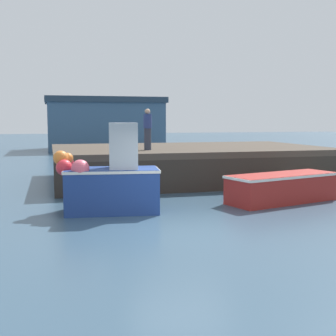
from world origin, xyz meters
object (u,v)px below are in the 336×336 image
Objects in this scene: dockworker at (148,129)px; fishing_boat_near_right at (282,187)px; rowboat at (318,188)px; fishing_boat_near_left at (111,180)px.

fishing_boat_near_right is at bearing -51.75° from dockworker.
dockworker is (-5.80, 3.31, 2.17)m from rowboat.
rowboat is at bearing 29.34° from fishing_boat_near_right.
fishing_boat_near_left is 5.37m from dockworker.
rowboat is (2.21, 1.24, -0.33)m from fishing_boat_near_right.
fishing_boat_near_left is 1.64× the size of rowboat.
fishing_boat_near_left is 5.75m from fishing_boat_near_right.
dockworker reaches higher than fishing_boat_near_left.
fishing_boat_near_right is 2.56m from rowboat.
fishing_boat_near_left is at bearing -178.38° from fishing_boat_near_right.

